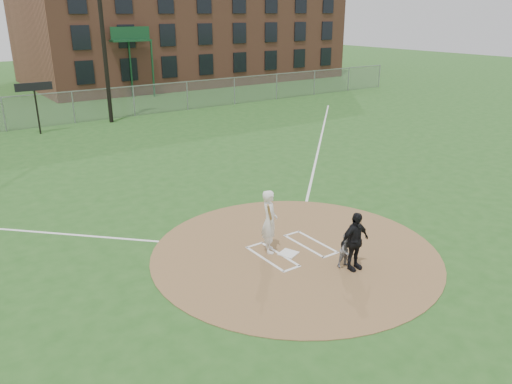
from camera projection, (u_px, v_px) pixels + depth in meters
ground at (295, 253)px, 14.65m from camera, size 140.00×140.00×0.00m
dirt_circle at (295, 252)px, 14.64m from camera, size 8.40×8.40×0.02m
home_plate at (288, 253)px, 14.51m from camera, size 0.62×0.62×0.03m
foul_line_first at (319, 145)px, 26.43m from camera, size 17.04×17.04×0.01m
catcher at (346, 250)px, 13.65m from camera, size 0.53×0.44×0.98m
umpire at (355, 241)px, 13.41m from camera, size 0.97×0.42×1.65m
batters_boxes at (292, 250)px, 14.75m from camera, size 2.08×1.88×0.01m
batter_at_plate at (269, 221)px, 14.38m from camera, size 0.90×1.04×1.90m
outfield_fence at (73, 107)px, 31.25m from camera, size 56.08×0.08×2.03m
brick_warehouse at (181, 3)px, 49.95m from camera, size 30.00×17.17×15.00m
light_pole at (101, 12)px, 29.65m from camera, size 1.20×0.30×12.22m
scoreboard_sign at (34, 92)px, 28.05m from camera, size 2.00×0.10×2.93m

